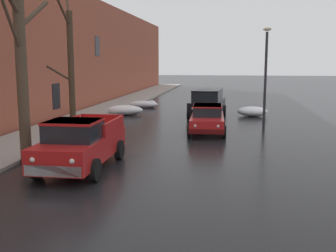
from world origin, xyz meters
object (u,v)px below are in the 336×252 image
(bare_tree_mid_block, at_px, (70,67))
(street_lamp_post, at_px, (266,73))
(sedan_red_parked_kerbside_close, at_px, (207,118))
(suv_black_parked_kerbside_mid, at_px, (208,102))
(bare_tree_second_along_sidewalk, at_px, (20,59))
(pickup_truck_red_approaching_near_lane, at_px, (80,144))

(bare_tree_mid_block, distance_m, street_lamp_post, 9.92)
(sedan_red_parked_kerbside_close, bearing_deg, suv_black_parked_kerbside_mid, 93.15)
(bare_tree_second_along_sidewalk, bearing_deg, suv_black_parked_kerbside_mid, 66.00)
(bare_tree_second_along_sidewalk, xyz_separation_m, pickup_truck_red_approaching_near_lane, (2.27, -0.51, -2.80))
(bare_tree_mid_block, height_order, pickup_truck_red_approaching_near_lane, bare_tree_mid_block)
(suv_black_parked_kerbside_mid, bearing_deg, bare_tree_mid_block, -124.62)
(bare_tree_mid_block, relative_size, sedan_red_parked_kerbside_close, 1.67)
(bare_tree_mid_block, relative_size, pickup_truck_red_approaching_near_lane, 1.41)
(sedan_red_parked_kerbside_close, relative_size, street_lamp_post, 0.77)
(sedan_red_parked_kerbside_close, height_order, street_lamp_post, street_lamp_post)
(suv_black_parked_kerbside_mid, bearing_deg, street_lamp_post, -53.37)
(pickup_truck_red_approaching_near_lane, relative_size, sedan_red_parked_kerbside_close, 1.18)
(bare_tree_mid_block, height_order, suv_black_parked_kerbside_mid, bare_tree_mid_block)
(bare_tree_second_along_sidewalk, distance_m, street_lamp_post, 12.49)
(suv_black_parked_kerbside_mid, distance_m, street_lamp_post, 5.79)
(street_lamp_post, bearing_deg, bare_tree_mid_block, -155.80)
(bare_tree_mid_block, xyz_separation_m, sedan_red_parked_kerbside_close, (6.13, 2.66, -2.59))
(bare_tree_mid_block, relative_size, suv_black_parked_kerbside_mid, 1.45)
(suv_black_parked_kerbside_mid, relative_size, street_lamp_post, 0.89)
(pickup_truck_red_approaching_near_lane, xyz_separation_m, street_lamp_post, (6.74, 9.14, 2.14))
(bare_tree_second_along_sidewalk, relative_size, bare_tree_mid_block, 0.99)
(suv_black_parked_kerbside_mid, bearing_deg, pickup_truck_red_approaching_near_lane, -104.57)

